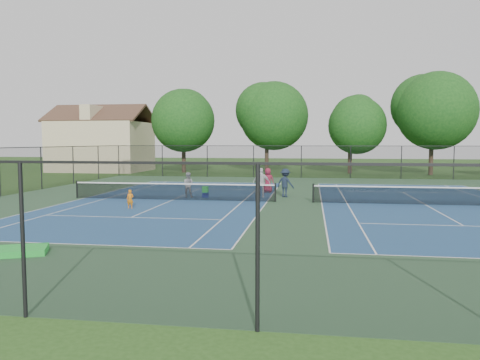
# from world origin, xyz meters

# --- Properties ---
(ground) EXTENTS (140.00, 140.00, 0.00)m
(ground) POSITION_xyz_m (0.00, 0.00, 0.00)
(ground) COLOR #234716
(ground) RESTS_ON ground
(court_pad) EXTENTS (36.00, 36.00, 0.01)m
(court_pad) POSITION_xyz_m (0.00, 0.00, 0.00)
(court_pad) COLOR #2F5335
(court_pad) RESTS_ON ground
(tennis_court_left) EXTENTS (12.00, 23.83, 1.07)m
(tennis_court_left) POSITION_xyz_m (-7.00, 0.00, 0.10)
(tennis_court_left) COLOR navy
(tennis_court_left) RESTS_ON ground
(tennis_court_right) EXTENTS (12.00, 23.83, 1.07)m
(tennis_court_right) POSITION_xyz_m (7.00, 0.00, 0.10)
(tennis_court_right) COLOR navy
(tennis_court_right) RESTS_ON ground
(perimeter_fence) EXTENTS (36.08, 36.08, 3.02)m
(perimeter_fence) POSITION_xyz_m (0.00, 0.00, 1.60)
(perimeter_fence) COLOR black
(perimeter_fence) RESTS_ON ground
(tree_back_a) EXTENTS (6.80, 6.80, 9.15)m
(tree_back_a) POSITION_xyz_m (-13.00, 24.00, 6.04)
(tree_back_a) COLOR #2D2116
(tree_back_a) RESTS_ON ground
(tree_back_b) EXTENTS (7.60, 7.60, 10.03)m
(tree_back_b) POSITION_xyz_m (-4.00, 26.00, 6.60)
(tree_back_b) COLOR #2D2116
(tree_back_b) RESTS_ON ground
(tree_back_c) EXTENTS (6.00, 6.00, 8.40)m
(tree_back_c) POSITION_xyz_m (5.00, 25.00, 5.48)
(tree_back_c) COLOR #2D2116
(tree_back_c) RESTS_ON ground
(tree_back_d) EXTENTS (7.80, 7.80, 10.37)m
(tree_back_d) POSITION_xyz_m (13.00, 24.00, 6.82)
(tree_back_d) COLOR #2D2116
(tree_back_d) RESTS_ON ground
(clapboard_house) EXTENTS (10.80, 8.10, 7.65)m
(clapboard_house) POSITION_xyz_m (-23.00, 25.00, 3.09)
(clapboard_house) COLOR tan
(clapboard_house) RESTS_ON ground
(child_player) EXTENTS (0.37, 0.26, 0.95)m
(child_player) POSITION_xyz_m (-8.13, -3.67, 0.48)
(child_player) COLOR orange
(child_player) RESTS_ON ground
(instructor) EXTENTS (0.76, 0.60, 1.53)m
(instructor) POSITION_xyz_m (-6.47, 1.36, 0.76)
(instructor) COLOR #969698
(instructor) RESTS_ON ground
(bystander_a) EXTENTS (1.11, 0.63, 1.79)m
(bystander_a) POSITION_xyz_m (-2.05, 2.02, 0.89)
(bystander_a) COLOR silver
(bystander_a) RESTS_ON ground
(bystander_b) EXTENTS (1.30, 1.09, 1.74)m
(bystander_b) POSITION_xyz_m (-0.63, 2.43, 0.87)
(bystander_b) COLOR #172334
(bystander_b) RESTS_ON ground
(bystander_c) EXTENTS (0.83, 0.58, 1.63)m
(bystander_c) POSITION_xyz_m (-1.91, 4.81, 0.82)
(bystander_c) COLOR maroon
(bystander_c) RESTS_ON ground
(ball_crate) EXTENTS (0.40, 0.32, 0.31)m
(ball_crate) POSITION_xyz_m (-5.41, 1.49, 0.15)
(ball_crate) COLOR navy
(ball_crate) RESTS_ON ground
(ball_hopper) EXTENTS (0.35, 0.28, 0.37)m
(ball_hopper) POSITION_xyz_m (-5.41, 1.49, 0.49)
(ball_hopper) COLOR green
(ball_hopper) RESTS_ON ball_crate
(green_tarp) EXTENTS (1.92, 1.66, 0.19)m
(green_tarp) POSITION_xyz_m (-7.77, -13.38, 0.10)
(green_tarp) COLOR green
(green_tarp) RESTS_ON ground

